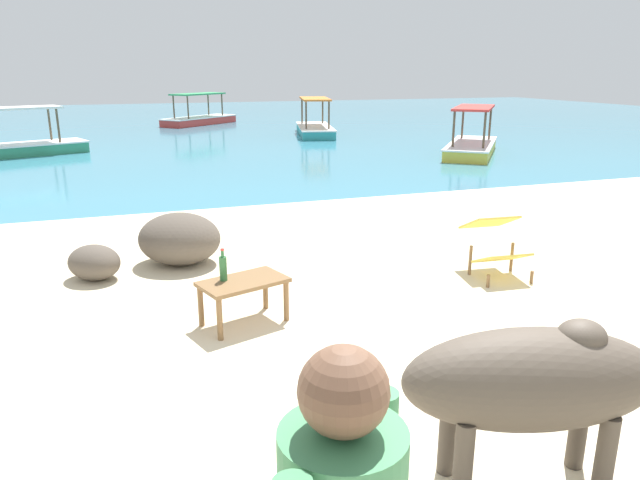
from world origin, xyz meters
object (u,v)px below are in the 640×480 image
at_px(deck_chair_near, 495,242).
at_px(boat_red, 199,118).
at_px(low_bench_table, 243,287).
at_px(boat_yellow, 471,144).
at_px(boat_teal, 315,127).
at_px(boat_green, 14,146).
at_px(cow, 540,380).
at_px(bottle, 223,268).

bearing_deg(deck_chair_near, boat_red, -173.30).
relative_size(low_bench_table, boat_yellow, 0.24).
bearing_deg(boat_teal, boat_green, -62.30).
bearing_deg(boat_red, cow, 45.54).
bearing_deg(bottle, boat_teal, 68.81).
height_order(boat_yellow, boat_green, same).
distance_m(low_bench_table, deck_chair_near, 2.96).
distance_m(low_bench_table, boat_yellow, 12.23).
bearing_deg(deck_chair_near, boat_teal, 174.46).
bearing_deg(boat_red, boat_green, 11.58).
bearing_deg(boat_teal, low_bench_table, -7.15).
xyz_separation_m(boat_green, boat_teal, (9.33, 2.37, 0.00)).
distance_m(low_bench_table, boat_green, 13.28).
bearing_deg(boat_teal, boat_red, -135.49).
bearing_deg(cow, boat_green, 121.82).
relative_size(low_bench_table, bottle, 2.90).
height_order(boat_red, boat_teal, same).
height_order(cow, bottle, cow).
height_order(boat_green, boat_teal, same).
bearing_deg(boat_red, boat_teal, 79.78).
bearing_deg(deck_chair_near, boat_yellow, 153.67).
distance_m(bottle, boat_red, 20.79).
xyz_separation_m(cow, bottle, (-1.22, 2.70, -0.12)).
height_order(deck_chair_near, boat_yellow, boat_yellow).
bearing_deg(low_bench_table, bottle, 144.49).
xyz_separation_m(bottle, boat_green, (-3.48, 12.72, -0.29)).
height_order(bottle, boat_green, boat_green).
bearing_deg(boat_green, low_bench_table, 84.82).
distance_m(boat_red, boat_green, 9.93).
bearing_deg(low_bench_table, deck_chair_near, -10.41).
bearing_deg(deck_chair_near, bottle, -78.47).
relative_size(cow, low_bench_table, 2.07).
xyz_separation_m(low_bench_table, deck_chair_near, (2.93, 0.40, 0.04)).
relative_size(deck_chair_near, boat_yellow, 0.23).
relative_size(cow, bottle, 6.01).
bearing_deg(low_bench_table, boat_teal, 51.20).
height_order(bottle, boat_red, boat_red).
relative_size(bottle, boat_yellow, 0.08).
distance_m(deck_chair_near, boat_green, 14.01).
bearing_deg(deck_chair_near, boat_green, -146.95).
xyz_separation_m(cow, deck_chair_near, (1.87, 3.05, -0.27)).
bearing_deg(boat_yellow, cow, -173.41).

